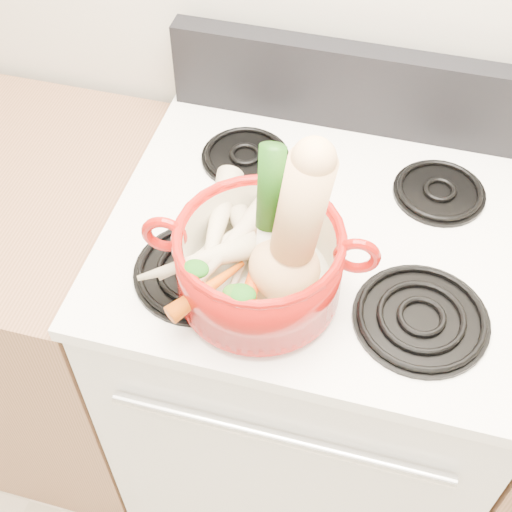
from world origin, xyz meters
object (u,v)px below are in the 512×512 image
(leek, at_px, (268,217))
(dutch_oven, at_px, (259,263))
(squash, at_px, (287,228))
(stove_body, at_px, (310,367))

(leek, bearing_deg, dutch_oven, -119.80)
(dutch_oven, height_order, squash, squash)
(dutch_oven, distance_m, squash, 0.11)
(squash, bearing_deg, dutch_oven, 175.78)
(dutch_oven, xyz_separation_m, squash, (0.04, -0.01, 0.11))
(stove_body, distance_m, leek, 0.69)
(squash, bearing_deg, leek, 149.94)
(stove_body, distance_m, squash, 0.71)
(squash, bearing_deg, stove_body, 86.40)
(dutch_oven, bearing_deg, leek, 55.55)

